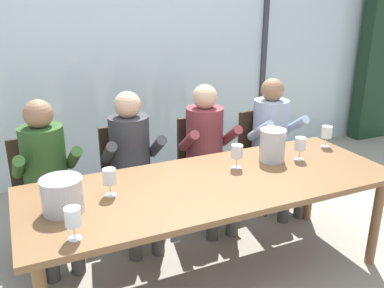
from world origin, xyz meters
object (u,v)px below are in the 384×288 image
(chair_near_curtain, at_px, (42,186))
(person_pale_blue_shirt, at_px, (275,136))
(ice_bucket_primary, at_px, (272,145))
(wine_glass_near_bucket, at_px, (237,152))
(chair_right_of_center, at_px, (263,149))
(person_maroon_top, at_px, (208,146))
(chair_left_of_center, at_px, (129,170))
(chair_center, at_px, (204,159))
(person_charcoal_jacket, at_px, (133,158))
(wine_glass_center_pour, at_px, (73,218))
(wine_glass_by_left_taster, at_px, (109,178))
(dining_table, at_px, (214,190))
(person_olive_shirt, at_px, (47,171))
(wine_glass_by_right_taster, at_px, (327,133))
(wine_glass_spare_empty, at_px, (300,144))
(ice_bucket_secondary, at_px, (62,194))

(chair_near_curtain, distance_m, person_pale_blue_shirt, 2.04)
(ice_bucket_primary, distance_m, wine_glass_near_bucket, 0.31)
(chair_right_of_center, relative_size, person_maroon_top, 0.74)
(chair_left_of_center, distance_m, chair_center, 0.68)
(person_charcoal_jacket, xyz_separation_m, wine_glass_center_pour, (-0.61, -1.06, 0.16))
(person_charcoal_jacket, xyz_separation_m, wine_glass_near_bucket, (0.59, -0.60, 0.16))
(chair_right_of_center, relative_size, wine_glass_by_left_taster, 5.14)
(chair_right_of_center, bearing_deg, dining_table, -146.79)
(chair_left_of_center, height_order, person_olive_shirt, person_olive_shirt)
(chair_right_of_center, distance_m, person_olive_shirt, 1.97)
(person_maroon_top, height_order, wine_glass_by_right_taster, person_maroon_top)
(chair_left_of_center, bearing_deg, chair_right_of_center, -3.44)
(chair_near_curtain, distance_m, chair_right_of_center, 2.00)
(chair_near_curtain, bearing_deg, wine_glass_spare_empty, -24.73)
(ice_bucket_primary, height_order, wine_glass_by_left_taster, ice_bucket_primary)
(person_charcoal_jacket, height_order, person_pale_blue_shirt, same)
(person_maroon_top, height_order, wine_glass_near_bucket, person_maroon_top)
(wine_glass_center_pour, height_order, wine_glass_by_right_taster, same)
(chair_left_of_center, distance_m, ice_bucket_secondary, 1.15)
(wine_glass_by_right_taster, bearing_deg, ice_bucket_secondary, -173.60)
(ice_bucket_primary, xyz_separation_m, wine_glass_spare_empty, (0.20, -0.07, -0.00))
(chair_left_of_center, xyz_separation_m, wine_glass_near_bucket, (0.58, -0.75, 0.33))
(chair_near_curtain, relative_size, wine_glass_spare_empty, 5.14)
(chair_center, xyz_separation_m, chair_right_of_center, (0.62, -0.01, 0.00))
(chair_right_of_center, relative_size, wine_glass_center_pour, 5.14)
(person_maroon_top, bearing_deg, chair_right_of_center, 14.61)
(chair_center, xyz_separation_m, person_pale_blue_shirt, (0.65, -0.14, 0.17))
(chair_right_of_center, height_order, ice_bucket_primary, ice_bucket_primary)
(person_pale_blue_shirt, bearing_deg, ice_bucket_primary, -128.05)
(chair_right_of_center, distance_m, wine_glass_near_bucket, 1.08)
(chair_right_of_center, height_order, wine_glass_spare_empty, wine_glass_spare_empty)
(chair_left_of_center, bearing_deg, wine_glass_spare_empty, -38.54)
(chair_right_of_center, xyz_separation_m, wine_glass_by_left_taster, (-1.65, -0.78, 0.33))
(wine_glass_by_right_taster, xyz_separation_m, wine_glass_spare_empty, (-0.38, -0.14, 0.00))
(ice_bucket_secondary, height_order, wine_glass_by_left_taster, ice_bucket_secondary)
(chair_right_of_center, relative_size, person_pale_blue_shirt, 0.74)
(wine_glass_by_left_taster, bearing_deg, ice_bucket_primary, 3.45)
(wine_glass_by_right_taster, bearing_deg, person_charcoal_jacket, 161.23)
(chair_near_curtain, height_order, wine_glass_near_bucket, wine_glass_near_bucket)
(chair_left_of_center, bearing_deg, ice_bucket_primary, -41.61)
(person_maroon_top, bearing_deg, dining_table, -110.34)
(chair_near_curtain, height_order, person_maroon_top, person_maroon_top)
(chair_near_curtain, height_order, chair_right_of_center, same)
(chair_center, distance_m, person_charcoal_jacket, 0.73)
(chair_right_of_center, xyz_separation_m, person_maroon_top, (-0.65, -0.13, 0.17))
(chair_near_curtain, relative_size, person_olive_shirt, 0.74)
(chair_left_of_center, distance_m, ice_bucket_primary, 1.21)
(chair_left_of_center, height_order, person_maroon_top, person_maroon_top)
(person_olive_shirt, xyz_separation_m, ice_bucket_secondary, (0.02, -0.74, 0.14))
(dining_table, distance_m, wine_glass_center_pour, 1.03)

